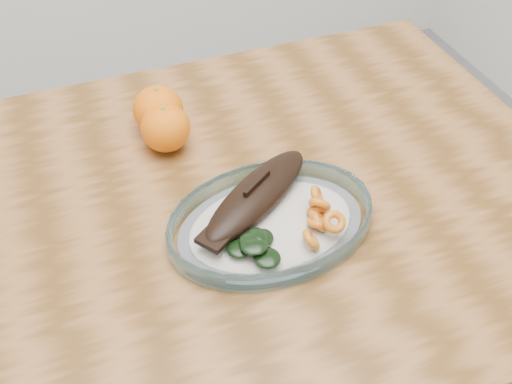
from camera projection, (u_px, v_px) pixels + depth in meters
dining_table at (197, 256)px, 1.01m from camera, size 1.20×0.80×0.75m
plated_meal at (270, 219)px, 0.91m from camera, size 0.58×0.58×0.08m
orange_left at (158, 110)px, 1.06m from camera, size 0.08×0.08×0.08m
orange_right at (165, 128)px, 1.03m from camera, size 0.08×0.08×0.08m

